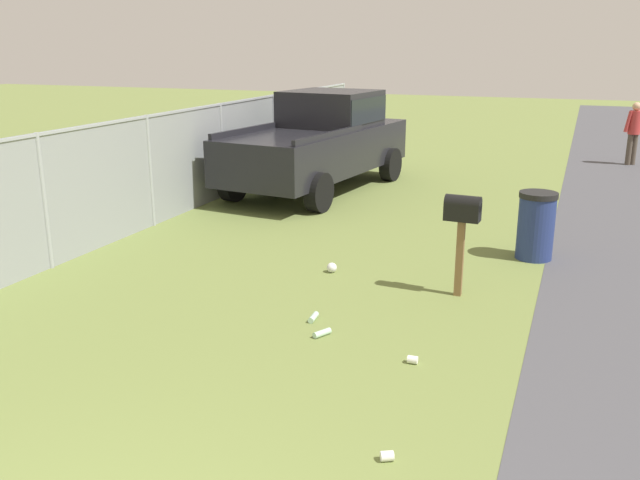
{
  "coord_description": "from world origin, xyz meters",
  "views": [
    {
      "loc": [
        -1.98,
        -2.45,
        3.1
      ],
      "look_at": [
        4.66,
        0.12,
        1.03
      ],
      "focal_mm": 38.29,
      "sensor_mm": 36.0,
      "label": 1
    }
  ],
  "objects_px": {
    "pickup_truck": "(321,138)",
    "trash_bin": "(536,226)",
    "pedestrian": "(634,129)",
    "mailbox": "(462,217)"
  },
  "relations": [
    {
      "from": "trash_bin",
      "to": "mailbox",
      "type": "bearing_deg",
      "value": 158.27
    },
    {
      "from": "mailbox",
      "to": "trash_bin",
      "type": "bearing_deg",
      "value": -18.31
    },
    {
      "from": "mailbox",
      "to": "pickup_truck",
      "type": "distance_m",
      "value": 6.82
    },
    {
      "from": "trash_bin",
      "to": "pickup_truck",
      "type": "bearing_deg",
      "value": 53.08
    },
    {
      "from": "pickup_truck",
      "to": "pedestrian",
      "type": "xyz_separation_m",
      "value": [
        5.78,
        -6.5,
        -0.17
      ]
    },
    {
      "from": "pickup_truck",
      "to": "trash_bin",
      "type": "bearing_deg",
      "value": -119.64
    },
    {
      "from": "pickup_truck",
      "to": "pedestrian",
      "type": "distance_m",
      "value": 8.69
    },
    {
      "from": "mailbox",
      "to": "pedestrian",
      "type": "height_order",
      "value": "pedestrian"
    },
    {
      "from": "mailbox",
      "to": "trash_bin",
      "type": "relative_size",
      "value": 1.29
    },
    {
      "from": "pickup_truck",
      "to": "trash_bin",
      "type": "relative_size",
      "value": 5.45
    }
  ]
}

